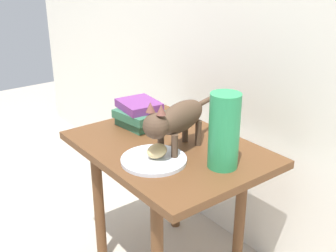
{
  "coord_description": "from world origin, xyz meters",
  "views": [
    {
      "loc": [
        1.15,
        -0.89,
        1.25
      ],
      "look_at": [
        0.0,
        0.0,
        0.65
      ],
      "focal_mm": 44.66,
      "sensor_mm": 36.0,
      "label": 1
    }
  ],
  "objects": [
    {
      "name": "side_table",
      "position": [
        0.0,
        0.0,
        0.49
      ],
      "size": [
        0.76,
        0.55,
        0.57
      ],
      "color": "brown",
      "rests_on": "ground"
    },
    {
      "name": "green_vase",
      "position": [
        0.25,
        0.04,
        0.71
      ],
      "size": [
        0.1,
        0.1,
        0.26
      ],
      "primitive_type": "cylinder",
      "color": "#288C51",
      "rests_on": "side_table"
    },
    {
      "name": "plate",
      "position": [
        0.08,
        -0.12,
        0.58
      ],
      "size": [
        0.23,
        0.23,
        0.01
      ],
      "primitive_type": "cylinder",
      "color": "silver",
      "rests_on": "side_table"
    },
    {
      "name": "cat",
      "position": [
        0.07,
        -0.02,
        0.71
      ],
      "size": [
        0.18,
        0.46,
        0.23
      ],
      "color": "#4C3828",
      "rests_on": "side_table"
    },
    {
      "name": "bread_roll",
      "position": [
        0.08,
        -0.11,
        0.61
      ],
      "size": [
        0.07,
        0.09,
        0.05
      ],
      "primitive_type": "ellipsoid",
      "rotation": [
        0.0,
        0.0,
        1.69
      ],
      "color": "#E0BC7A",
      "rests_on": "plate"
    },
    {
      "name": "book_stack",
      "position": [
        -0.23,
        0.03,
        0.63
      ],
      "size": [
        0.21,
        0.18,
        0.11
      ],
      "color": "#336B4C",
      "rests_on": "side_table"
    }
  ]
}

